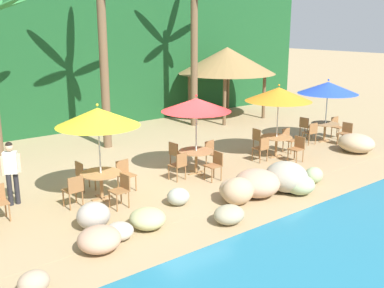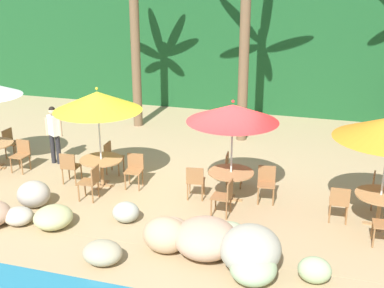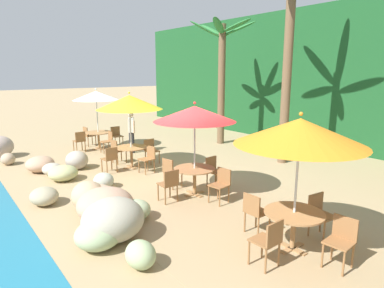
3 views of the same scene
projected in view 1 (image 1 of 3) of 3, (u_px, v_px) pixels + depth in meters
name	position (u px, v px, depth m)	size (l,w,h in m)	color
ground_plane	(183.00, 176.00, 14.29)	(120.00, 120.00, 0.00)	tan
terrace_deck	(183.00, 176.00, 14.29)	(18.00, 5.20, 0.01)	tan
foliage_backdrop	(60.00, 60.00, 20.35)	(28.00, 2.40, 6.00)	#194C23
rock_seawall	(234.00, 192.00, 12.02)	(15.06, 3.06, 0.86)	tan
umbrella_yellow	(98.00, 117.00, 11.90)	(2.20, 2.20, 2.61)	silver
dining_table_yellow	(101.00, 177.00, 12.32)	(1.10, 1.10, 0.74)	#A37547
chair_yellow_seaward	(125.00, 173.00, 12.99)	(0.47, 0.47, 0.87)	olive
chair_yellow_inland	(83.00, 174.00, 12.91)	(0.44, 0.44, 0.87)	olive
chair_yellow_left	(74.00, 189.00, 11.73)	(0.44, 0.45, 0.87)	olive
chair_yellow_right	(122.00, 188.00, 11.79)	(0.45, 0.45, 0.87)	olive
umbrella_red	(196.00, 105.00, 14.02)	(2.16, 2.16, 2.52)	silver
dining_table_red	(196.00, 155.00, 14.43)	(1.10, 1.10, 0.74)	#A37547
chair_red_seaward	(212.00, 152.00, 15.11)	(0.47, 0.48, 0.87)	olive
chair_red_inland	(176.00, 153.00, 14.99)	(0.47, 0.46, 0.87)	olive
chair_red_left	(179.00, 164.00, 13.80)	(0.48, 0.49, 0.87)	olive
chair_red_right	(215.00, 164.00, 13.84)	(0.44, 0.44, 0.87)	olive
umbrella_orange	(279.00, 94.00, 15.79)	(2.31, 2.31, 2.59)	silver
dining_table_orange	(276.00, 140.00, 16.21)	(1.10, 1.10, 0.74)	#A37547
chair_orange_seaward	(288.00, 138.00, 16.87)	(0.46, 0.46, 0.87)	olive
chair_orange_inland	(259.00, 138.00, 16.88)	(0.47, 0.46, 0.87)	olive
chair_orange_left	(262.00, 147.00, 15.64)	(0.43, 0.44, 0.87)	olive
chair_orange_right	(298.00, 147.00, 15.67)	(0.44, 0.44, 0.87)	olive
umbrella_blue	(328.00, 88.00, 17.96)	(2.34, 2.34, 2.50)	silver
dining_table_blue	(325.00, 126.00, 18.36)	(1.10, 1.10, 0.74)	#A37547
chair_blue_seaward	(336.00, 126.00, 18.93)	(0.44, 0.45, 0.87)	olive
chair_blue_inland	(305.00, 126.00, 18.92)	(0.47, 0.46, 0.87)	olive
chair_blue_left	(311.00, 132.00, 17.89)	(0.47, 0.48, 0.87)	olive
chair_blue_right	(346.00, 132.00, 17.85)	(0.47, 0.46, 0.87)	olive
palm_tree_second	(102.00, 28.00, 16.53)	(3.68, 3.88, 6.72)	brown
palm_tree_third	(195.00, 27.00, 20.28)	(3.75, 3.68, 6.71)	brown
palapa_hut	(227.00, 61.00, 22.48)	(4.77, 4.77, 3.48)	brown
waiter_in_white	(11.00, 169.00, 11.84)	(0.52, 0.35, 1.70)	#232328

